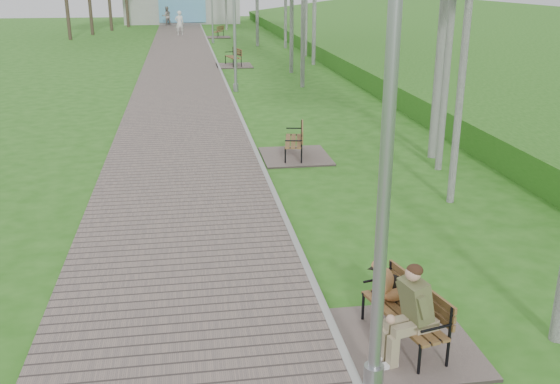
{
  "coord_description": "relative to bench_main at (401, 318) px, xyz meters",
  "views": [
    {
      "loc": [
        -1.62,
        -8.19,
        4.03
      ],
      "look_at": [
        -0.27,
        0.6,
        0.94
      ],
      "focal_mm": 40.0,
      "sensor_mm": 36.0,
      "label": 1
    }
  ],
  "objects": [
    {
      "name": "walkway",
      "position": [
        -2.42,
        23.78,
        -0.35
      ],
      "size": [
        3.5,
        67.0,
        0.04
      ],
      "primitive_type": "cube",
      "color": "#695A55",
      "rests_on": "ground"
    },
    {
      "name": "lamp_post_near",
      "position": [
        -0.54,
        -0.75,
        2.12
      ],
      "size": [
        0.21,
        0.21,
        5.32
      ],
      "color": "#92959A",
      "rests_on": "ground"
    },
    {
      "name": "lamp_post_second",
      "position": [
        -0.43,
        16.96,
        1.91
      ],
      "size": [
        0.19,
        0.19,
        4.89
      ],
      "color": "#92959A",
      "rests_on": "ground"
    },
    {
      "name": "embankment",
      "position": [
        11.33,
        22.28,
        -0.37
      ],
      "size": [
        14.0,
        70.0,
        1.6
      ],
      "primitive_type": "cube",
      "color": "#498C2E",
      "rests_on": "ground"
    },
    {
      "name": "pedestrian_far",
      "position": [
        -3.51,
        49.65,
        0.42
      ],
      "size": [
        0.9,
        0.79,
        1.58
      ],
      "primitive_type": "imported",
      "rotation": [
        0.0,
        0.0,
        3.42
      ],
      "color": "gray",
      "rests_on": "ground"
    },
    {
      "name": "bench_third",
      "position": [
        0.03,
        23.8,
        -0.18
      ],
      "size": [
        1.66,
        1.85,
        1.02
      ],
      "color": "#695A55",
      "rests_on": "ground"
    },
    {
      "name": "pedestrian_near",
      "position": [
        -2.44,
        40.17,
        0.49
      ],
      "size": [
        0.69,
        0.52,
        1.72
      ],
      "primitive_type": "imported",
      "rotation": [
        0.0,
        0.0,
        3.33
      ],
      "color": "silver",
      "rests_on": "ground"
    },
    {
      "name": "bench_second",
      "position": [
        0.16,
        7.97,
        -0.2
      ],
      "size": [
        1.56,
        1.73,
        0.96
      ],
      "color": "#695A55",
      "rests_on": "ground"
    },
    {
      "name": "kerb",
      "position": [
        -0.67,
        23.78,
        -0.35
      ],
      "size": [
        0.1,
        67.0,
        0.05
      ],
      "primitive_type": "cube",
      "color": "#999993",
      "rests_on": "ground"
    },
    {
      "name": "bench_main",
      "position": [
        0.0,
        0.0,
        0.0
      ],
      "size": [
        1.54,
        1.71,
        1.35
      ],
      "color": "#695A55",
      "rests_on": "ground"
    },
    {
      "name": "ground",
      "position": [
        -0.67,
        2.28,
        -0.37
      ],
      "size": [
        120.0,
        120.0,
        0.0
      ],
      "primitive_type": "plane",
      "color": "#276215",
      "rests_on": "ground"
    },
    {
      "name": "bench_far",
      "position": [
        0.15,
        38.33,
        -0.2
      ],
      "size": [
        1.57,
        1.75,
        0.97
      ],
      "color": "#695A55",
      "rests_on": "ground"
    },
    {
      "name": "lamp_post_third",
      "position": [
        -0.38,
        34.56,
        1.68
      ],
      "size": [
        0.17,
        0.17,
        4.4
      ],
      "color": "#92959A",
      "rests_on": "ground"
    },
    {
      "name": "building_north",
      "position": [
        -2.17,
        53.25,
        1.62
      ],
      "size": [
        10.0,
        5.2,
        4.0
      ],
      "color": "#9E9E99",
      "rests_on": "ground"
    }
  ]
}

